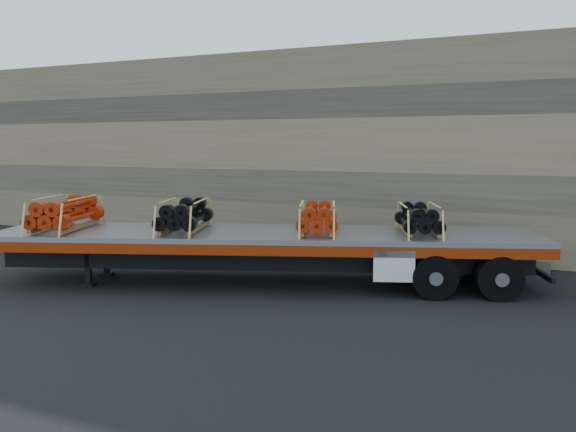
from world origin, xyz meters
name	(u,v)px	position (x,y,z in m)	size (l,w,h in m)	color
ground	(247,282)	(0.00, 0.00, 0.00)	(120.00, 120.00, 0.00)	black
rock_wall	(328,150)	(0.00, 6.50, 3.50)	(44.00, 3.00, 7.00)	#7A6B54
trailer	(264,258)	(0.52, 0.03, 0.71)	(14.25, 2.74, 1.43)	#A2A4A9
bundle_front	(66,214)	(-4.59, -1.80, 1.84)	(1.18, 2.36, 0.84)	#AE2509
bundle_midfront	(185,216)	(-1.49, -0.69, 1.81)	(1.10, 2.20, 0.78)	black
bundle_midrear	(318,218)	(1.86, 0.51, 1.79)	(1.03, 2.06, 0.73)	#AE2509
bundle_rear	(419,219)	(4.34, 1.39, 1.78)	(1.01, 2.01, 0.71)	black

